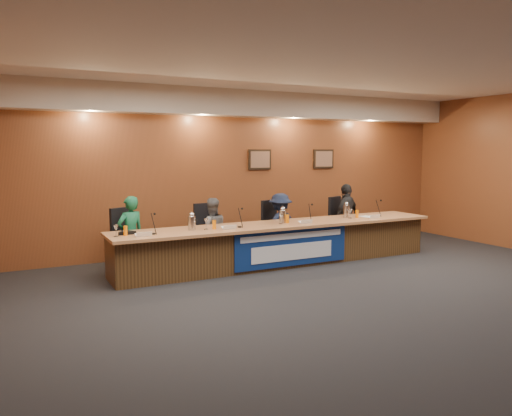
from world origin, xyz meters
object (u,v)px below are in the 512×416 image
(carafe_right, at_px, (346,211))
(panelist_a, at_px, (131,235))
(office_chair_c, at_px, (278,231))
(carafe_mid, at_px, (283,216))
(banner, at_px, (292,247))
(panelist_c, at_px, (280,225))
(office_chair_a, at_px, (130,244))
(office_chair_b, at_px, (209,237))
(dais_body, at_px, (280,245))
(speakerphone, at_px, (126,233))
(office_chair_d, at_px, (343,226))
(panelist_b, at_px, (212,231))
(carafe_left, at_px, (192,223))
(panelist_d, at_px, (347,217))

(carafe_right, bearing_deg, panelist_a, 172.56)
(office_chair_c, bearing_deg, carafe_mid, -134.03)
(banner, height_order, panelist_c, panelist_c)
(panelist_a, relative_size, office_chair_a, 2.69)
(office_chair_b, xyz_separation_m, office_chair_c, (1.42, 0.00, 0.00))
(carafe_mid, bearing_deg, banner, -97.58)
(dais_body, distance_m, office_chair_b, 1.29)
(panelist_c, bearing_deg, dais_body, 53.97)
(panelist_c, height_order, speakerphone, panelist_c)
(office_chair_d, bearing_deg, panelist_b, 158.41)
(banner, xyz_separation_m, speakerphone, (-2.73, 0.46, 0.40))
(panelist_b, relative_size, office_chair_a, 2.50)
(panelist_a, distance_m, speakerphone, 0.57)
(panelist_a, relative_size, speakerphone, 4.04)
(office_chair_b, distance_m, carafe_right, 2.69)
(office_chair_a, xyz_separation_m, office_chair_b, (1.44, 0.00, 0.00))
(speakerphone, bearing_deg, banner, -9.54)
(carafe_left, distance_m, carafe_right, 3.18)
(panelist_b, height_order, panelist_c, panelist_c)
(office_chair_c, height_order, office_chair_d, same)
(office_chair_b, distance_m, speakerphone, 1.77)
(panelist_a, bearing_deg, dais_body, 150.17)
(office_chair_b, height_order, carafe_left, carafe_left)
(dais_body, distance_m, banner, 0.42)
(office_chair_c, bearing_deg, panelist_d, -25.30)
(panelist_b, xyz_separation_m, panelist_d, (3.00, 0.00, 0.08))
(panelist_b, relative_size, speakerphone, 3.74)
(office_chair_b, xyz_separation_m, office_chair_d, (3.00, 0.00, 0.00))
(banner, relative_size, office_chair_d, 4.58)
(panelist_b, xyz_separation_m, office_chair_d, (3.00, 0.10, -0.12))
(dais_body, relative_size, carafe_right, 24.91)
(panelist_d, relative_size, speakerphone, 4.24)
(panelist_b, xyz_separation_m, office_chair_a, (-1.44, 0.10, -0.12))
(banner, distance_m, panelist_b, 1.49)
(carafe_left, bearing_deg, banner, -12.34)
(banner, relative_size, office_chair_c, 4.58)
(panelist_b, distance_m, carafe_right, 2.65)
(panelist_c, bearing_deg, carafe_mid, 57.63)
(panelist_b, distance_m, carafe_mid, 1.30)
(panelist_c, distance_m, office_chair_b, 1.43)
(panelist_b, distance_m, panelist_c, 1.42)
(banner, distance_m, panelist_c, 1.06)
(carafe_mid, bearing_deg, panelist_b, 154.79)
(office_chair_b, bearing_deg, dais_body, -32.13)
(dais_body, height_order, panelist_d, panelist_d)
(office_chair_a, relative_size, speakerphone, 1.50)
(banner, distance_m, office_chair_c, 1.14)
(panelist_a, distance_m, panelist_b, 1.44)
(dais_body, xyz_separation_m, office_chair_b, (-1.10, 0.67, 0.13))
(office_chair_a, relative_size, carafe_left, 2.12)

